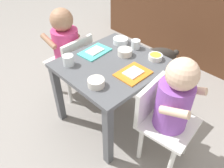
{
  "coord_description": "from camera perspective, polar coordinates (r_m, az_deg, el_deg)",
  "views": [
    {
      "loc": [
        0.82,
        -0.79,
        1.23
      ],
      "look_at": [
        0.0,
        0.0,
        0.31
      ],
      "focal_mm": 35.72,
      "sensor_mm": 36.0,
      "label": 1
    }
  ],
  "objects": [
    {
      "name": "ground_plane",
      "position": [
        1.67,
        0.0,
        -8.24
      ],
      "size": [
        7.0,
        7.0,
        0.0
      ],
      "primitive_type": "plane",
      "color": "gray"
    },
    {
      "name": "veggie_bowl_near",
      "position": [
        1.56,
        2.19,
        11.04
      ],
      "size": [
        0.1,
        0.1,
        0.04
      ],
      "color": "white",
      "rests_on": "dining_table"
    },
    {
      "name": "food_tray_left",
      "position": [
        1.47,
        -4.41,
        8.29
      ],
      "size": [
        0.15,
        0.21,
        0.02
      ],
      "color": "#4CC6BC",
      "rests_on": "dining_table"
    },
    {
      "name": "veggie_bowl_far",
      "position": [
        1.41,
        11.05,
        6.86
      ],
      "size": [
        0.09,
        0.09,
        0.03
      ],
      "color": "white",
      "rests_on": "dining_table"
    },
    {
      "name": "kitchen_cabinet_back",
      "position": [
        2.26,
        22.97,
        16.45
      ],
      "size": [
        2.16,
        0.31,
        0.94
      ],
      "primitive_type": "cube",
      "color": "#56331E",
      "rests_on": "ground"
    },
    {
      "name": "water_cup_right",
      "position": [
        1.35,
        -11.1,
        5.85
      ],
      "size": [
        0.07,
        0.07,
        0.06
      ],
      "color": "white",
      "rests_on": "dining_table"
    },
    {
      "name": "food_tray_right",
      "position": [
        1.27,
        5.43,
        2.74
      ],
      "size": [
        0.15,
        0.19,
        0.02
      ],
      "color": "orange",
      "rests_on": "dining_table"
    },
    {
      "name": "dining_table",
      "position": [
        1.41,
        0.0,
        2.63
      ],
      "size": [
        0.55,
        0.6,
        0.48
      ],
      "color": "#515459",
      "rests_on": "ground"
    },
    {
      "name": "cereal_bowl_left_side",
      "position": [
        1.43,
        3.32,
        8.19
      ],
      "size": [
        0.09,
        0.09,
        0.04
      ],
      "color": "silver",
      "rests_on": "dining_table"
    },
    {
      "name": "cereal_bowl_right_side",
      "position": [
        1.18,
        -4.1,
        0.4
      ],
      "size": [
        0.09,
        0.09,
        0.04
      ],
      "color": "silver",
      "rests_on": "dining_table"
    },
    {
      "name": "dog",
      "position": [
        1.9,
        10.36,
        6.44
      ],
      "size": [
        0.33,
        0.42,
        0.33
      ],
      "color": "#332D28",
      "rests_on": "ground"
    },
    {
      "name": "seated_child_right",
      "position": [
        1.17,
        15.01,
        -4.62
      ],
      "size": [
        0.31,
        0.31,
        0.71
      ],
      "color": "white",
      "rests_on": "ground"
    },
    {
      "name": "seated_child_left",
      "position": [
        1.66,
        -11.57,
        9.97
      ],
      "size": [
        0.3,
        0.3,
        0.7
      ],
      "color": "white",
      "rests_on": "ground"
    },
    {
      "name": "water_cup_left",
      "position": [
        1.51,
        6.05,
        9.93
      ],
      "size": [
        0.06,
        0.06,
        0.06
      ],
      "color": "white",
      "rests_on": "dining_table"
    }
  ]
}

